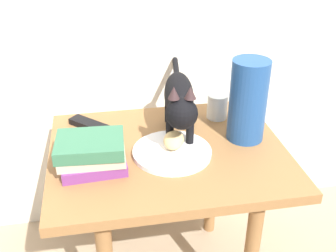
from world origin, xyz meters
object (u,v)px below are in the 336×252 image
plate (172,152)px  bread_roll (174,140)px  tv_remote (90,125)px  side_table (168,172)px  cat (179,99)px  green_vase (248,101)px  book_stack (92,153)px  candle_jar (217,107)px

plate → bread_roll: (0.01, 0.01, 0.03)m
tv_remote → side_table: bearing=6.9°
bread_roll → tv_remote: bearing=142.0°
plate → tv_remote: tv_remote is taller
cat → green_vase: (0.20, -0.04, -0.00)m
bread_roll → tv_remote: (-0.24, 0.19, -0.03)m
bread_roll → tv_remote: 0.31m
green_vase → tv_remote: size_ratio=1.71×
side_table → tv_remote: tv_remote is taller
book_stack → candle_jar: bearing=27.7°
side_table → green_vase: size_ratio=2.75×
side_table → tv_remote: 0.30m
book_stack → tv_remote: bearing=91.3°
book_stack → tv_remote: (-0.00, 0.23, -0.04)m
plate → cat: bearing=67.0°
cat → tv_remote: (-0.27, 0.11, -0.12)m
cat → candle_jar: size_ratio=5.60×
candle_jar → plate: bearing=-134.2°
tv_remote → green_vase: bearing=27.1°
bread_roll → candle_jar: size_ratio=0.94×
side_table → cat: cat is taller
cat → green_vase: 0.21m
cat → candle_jar: cat is taller
green_vase → candle_jar: bearing=108.3°
plate → tv_remote: size_ratio=1.55×
candle_jar → tv_remote: size_ratio=0.57×
side_table → candle_jar: (0.20, 0.17, 0.12)m
book_stack → bread_roll: bearing=8.8°
plate → book_stack: book_stack is taller
book_stack → green_vase: size_ratio=0.75×
plate → tv_remote: 0.31m
bread_roll → candle_jar: candle_jar is taller
plate → cat: size_ratio=0.49×
side_table → green_vase: (0.25, 0.03, 0.21)m
bread_roll → green_vase: (0.23, 0.04, 0.09)m
green_vase → side_table: bearing=-174.0°
bread_roll → candle_jar: bearing=44.9°
plate → bread_roll: 0.04m
side_table → cat: size_ratio=1.48×
book_stack → green_vase: green_vase is taller
side_table → book_stack: book_stack is taller
cat → side_table: bearing=-125.8°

